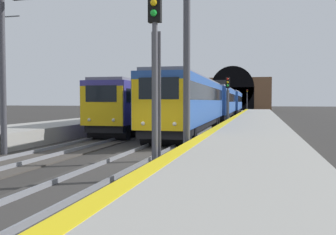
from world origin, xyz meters
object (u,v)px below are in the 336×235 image
train_main_approaching (220,101)px  railway_signal_mid (228,96)px  train_adjacent_platform (192,102)px  railway_signal_far (247,98)px  overhead_signal_gantry (88,20)px  railway_signal_near (155,66)px

train_main_approaching → railway_signal_mid: train_main_approaching is taller
train_adjacent_platform → railway_signal_far: size_ratio=12.12×
train_main_approaching → overhead_signal_gantry: 33.01m
train_adjacent_platform → railway_signal_near: 41.12m
railway_signal_far → train_adjacent_platform: bearing=-9.6°
train_adjacent_platform → railway_signal_mid: (-15.38, -6.21, 0.65)m
train_main_approaching → railway_signal_near: bearing=2.1°
railway_signal_near → railway_signal_far: (77.47, 0.00, -0.47)m
train_main_approaching → overhead_signal_gantry: size_ratio=6.83×
train_main_approaching → train_adjacent_platform: size_ratio=0.96×
train_adjacent_platform → railway_signal_mid: railway_signal_mid is taller
train_adjacent_platform → overhead_signal_gantry: overhead_signal_gantry is taller
train_adjacent_platform → railway_signal_far: 37.36m
railway_signal_mid → train_adjacent_platform: bearing=-158.0°
railway_signal_mid → overhead_signal_gantry: 21.86m
train_adjacent_platform → railway_signal_near: size_ratio=10.72×
train_main_approaching → train_adjacent_platform: bearing=-133.1°
railway_signal_near → railway_signal_far: size_ratio=1.13×
railway_signal_mid → railway_signal_far: (52.21, 0.00, 0.13)m
overhead_signal_gantry → train_adjacent_platform: bearing=3.4°
train_main_approaching → railway_signal_near: 36.81m
train_main_approaching → railway_signal_far: 40.78m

